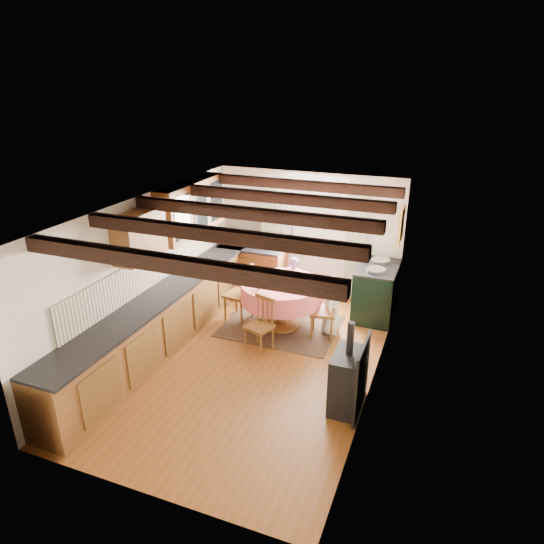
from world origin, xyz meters
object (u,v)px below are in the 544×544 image
at_px(chair_left, 238,292).
at_px(child_far, 294,283).
at_px(chair_near, 259,325).
at_px(cast_iron_stove, 348,366).
at_px(chair_right, 323,309).
at_px(dining_table, 281,305).
at_px(child_right, 332,305).
at_px(cup, 259,286).
at_px(aga_range, 376,291).

distance_m(chair_left, child_far, 1.07).
xyz_separation_m(chair_near, cast_iron_stove, (1.61, -0.90, 0.18)).
bearing_deg(chair_near, child_far, 105.58).
relative_size(chair_near, chair_right, 0.90).
distance_m(chair_left, cast_iron_stove, 2.93).
xyz_separation_m(dining_table, child_right, (0.85, 0.12, 0.10)).
bearing_deg(chair_near, chair_left, 148.07).
xyz_separation_m(chair_near, child_far, (0.03, 1.59, 0.06)).
bearing_deg(chair_right, dining_table, 73.90).
height_order(chair_near, chair_left, chair_left).
xyz_separation_m(chair_right, child_far, (-0.78, 0.81, 0.02)).
bearing_deg(cup, chair_right, 16.23).
relative_size(chair_left, cast_iron_stove, 0.83).
height_order(chair_near, child_far, child_far).
distance_m(aga_range, child_far, 1.48).
bearing_deg(dining_table, cast_iron_stove, -48.57).
height_order(chair_right, cast_iron_stove, cast_iron_stove).
height_order(dining_table, child_right, child_right).
distance_m(cast_iron_stove, cup, 2.29).
height_order(aga_range, cup, aga_range).
bearing_deg(child_far, dining_table, 98.03).
height_order(child_far, child_right, child_far).
bearing_deg(chair_left, chair_near, 48.82).
bearing_deg(child_far, aga_range, -164.37).
xyz_separation_m(chair_right, aga_range, (0.68, 1.06, -0.01)).
bearing_deg(child_right, cup, 108.53).
relative_size(dining_table, chair_left, 1.32).
xyz_separation_m(child_right, cup, (-1.11, -0.49, 0.36)).
distance_m(chair_left, child_right, 1.65).
relative_size(dining_table, chair_right, 1.38).
bearing_deg(cast_iron_stove, child_right, 110.48).
xyz_separation_m(chair_right, child_right, (0.09, 0.19, 0.01)).
distance_m(chair_right, child_far, 1.12).
xyz_separation_m(chair_near, child_right, (0.91, 0.97, 0.06)).
bearing_deg(chair_near, cup, 129.40).
distance_m(chair_right, child_right, 0.21).
distance_m(chair_near, cup, 0.67).
bearing_deg(cup, aga_range, 38.54).
bearing_deg(chair_near, dining_table, 102.70).
bearing_deg(chair_near, child_right, 63.73).
bearing_deg(aga_range, dining_table, -145.42).
xyz_separation_m(dining_table, cast_iron_stove, (1.55, -1.75, 0.21)).
bearing_deg(chair_near, chair_right, 60.62).
distance_m(chair_near, cast_iron_stove, 1.85).
bearing_deg(chair_right, cup, 95.28).
distance_m(dining_table, chair_right, 0.76).
height_order(aga_range, child_far, child_far).
bearing_deg(child_far, chair_left, 49.59).
relative_size(dining_table, child_far, 1.34).
height_order(dining_table, aga_range, aga_range).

